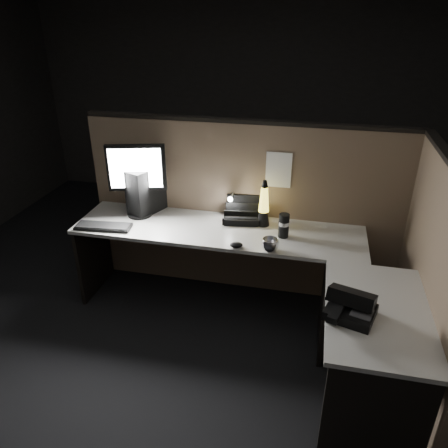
% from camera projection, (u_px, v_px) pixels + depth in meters
% --- Properties ---
extents(floor, '(6.00, 6.00, 0.00)m').
position_uv_depth(floor, '(220.00, 354.00, 3.24)').
color(floor, black).
rests_on(floor, ground).
extents(room_shell, '(6.00, 6.00, 6.00)m').
position_uv_depth(room_shell, '(219.00, 141.00, 2.52)').
color(room_shell, silver).
rests_on(room_shell, ground).
extents(partition_back, '(2.66, 0.06, 1.50)m').
position_uv_depth(partition_back, '(244.00, 211.00, 3.72)').
color(partition_back, brown).
rests_on(partition_back, ground).
extents(partition_right, '(0.06, 1.66, 1.50)m').
position_uv_depth(partition_right, '(429.00, 285.00, 2.74)').
color(partition_right, brown).
rests_on(partition_right, ground).
extents(desk, '(2.60, 1.60, 0.73)m').
position_uv_depth(desk, '(251.00, 273.00, 3.17)').
color(desk, beige).
rests_on(desk, ground).
extents(pc_tower, '(0.30, 0.41, 0.39)m').
position_uv_depth(pc_tower, '(148.00, 189.00, 3.69)').
color(pc_tower, black).
rests_on(pc_tower, desk).
extents(monitor, '(0.47, 0.20, 0.61)m').
position_uv_depth(monitor, '(137.00, 174.00, 3.54)').
color(monitor, black).
rests_on(monitor, desk).
extents(keyboard, '(0.45, 0.19, 0.02)m').
position_uv_depth(keyboard, '(103.00, 227.00, 3.48)').
color(keyboard, black).
rests_on(keyboard, desk).
extents(mouse, '(0.11, 0.09, 0.04)m').
position_uv_depth(mouse, '(236.00, 245.00, 3.19)').
color(mouse, black).
rests_on(mouse, desk).
extents(clip_lamp, '(0.04, 0.17, 0.21)m').
position_uv_depth(clip_lamp, '(232.00, 204.00, 3.59)').
color(clip_lamp, silver).
rests_on(clip_lamp, desk).
extents(organizer, '(0.31, 0.28, 0.21)m').
position_uv_depth(organizer, '(242.00, 214.00, 3.59)').
color(organizer, black).
rests_on(organizer, desk).
extents(lava_lamp, '(0.10, 0.10, 0.38)m').
position_uv_depth(lava_lamp, '(264.00, 207.00, 3.46)').
color(lava_lamp, black).
rests_on(lava_lamp, desk).
extents(travel_mug, '(0.08, 0.08, 0.19)m').
position_uv_depth(travel_mug, '(284.00, 226.00, 3.31)').
color(travel_mug, black).
rests_on(travel_mug, desk).
extents(steel_mug, '(0.15, 0.15, 0.10)m').
position_uv_depth(steel_mug, '(270.00, 245.00, 3.13)').
color(steel_mug, silver).
rests_on(steel_mug, desk).
extents(figurine, '(0.05, 0.05, 0.05)m').
position_uv_depth(figurine, '(285.00, 218.00, 3.54)').
color(figurine, orange).
rests_on(figurine, desk).
extents(pinned_paper, '(0.20, 0.00, 0.29)m').
position_uv_depth(pinned_paper, '(279.00, 170.00, 3.45)').
color(pinned_paper, white).
rests_on(pinned_paper, partition_back).
extents(desk_phone, '(0.32, 0.32, 0.16)m').
position_uv_depth(desk_phone, '(350.00, 306.00, 2.48)').
color(desk_phone, black).
rests_on(desk_phone, desk).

